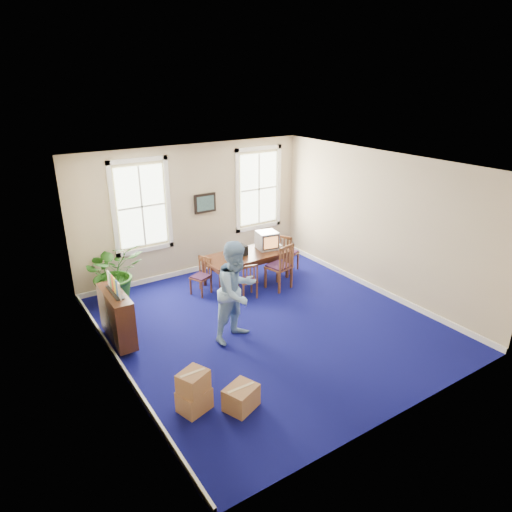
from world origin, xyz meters
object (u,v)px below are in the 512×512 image
chair_near_left (247,280)px  potted_plant (114,272)px  conference_table (247,268)px  credenza (117,320)px  crt_tv (267,240)px  cardboard_boxes (202,383)px  man (237,291)px

chair_near_left → potted_plant: (-2.54, 1.40, 0.28)m
conference_table → chair_near_left: chair_near_left is taller
chair_near_left → credenza: bearing=15.8°
crt_tv → chair_near_left: 1.40m
chair_near_left → cardboard_boxes: size_ratio=0.69×
potted_plant → credenza: bearing=-106.1°
conference_table → man: 2.64m
crt_tv → potted_plant: (-3.59, 0.64, -0.24)m
crt_tv → potted_plant: bearing=179.8°
crt_tv → credenza: (-4.08, -1.06, -0.46)m
conference_table → man: (-1.51, -2.08, 0.61)m
potted_plant → man: bearing=-62.2°
man → cardboard_boxes: man is taller
crt_tv → credenza: size_ratio=0.43×
potted_plant → cardboard_boxes: bearing=-89.5°
crt_tv → chair_near_left: crt_tv is taller
conference_table → cardboard_boxes: (-2.93, -3.39, -0.01)m
man → cardboard_boxes: 2.03m
crt_tv → cardboard_boxes: (-3.55, -3.44, -0.58)m
potted_plant → cardboard_boxes: (0.03, -4.08, -0.35)m
crt_tv → cardboard_boxes: size_ratio=0.43×
chair_near_left → man: size_ratio=0.43×
man → potted_plant: 3.14m
conference_table → potted_plant: size_ratio=1.51×
potted_plant → cardboard_boxes: 4.09m
credenza → potted_plant: potted_plant is taller
conference_table → potted_plant: potted_plant is taller
conference_table → potted_plant: (-2.97, 0.69, 0.34)m
potted_plant → chair_near_left: bearing=-28.9°
conference_table → chair_near_left: 0.84m
chair_near_left → potted_plant: size_ratio=0.60×
conference_table → credenza: 3.60m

